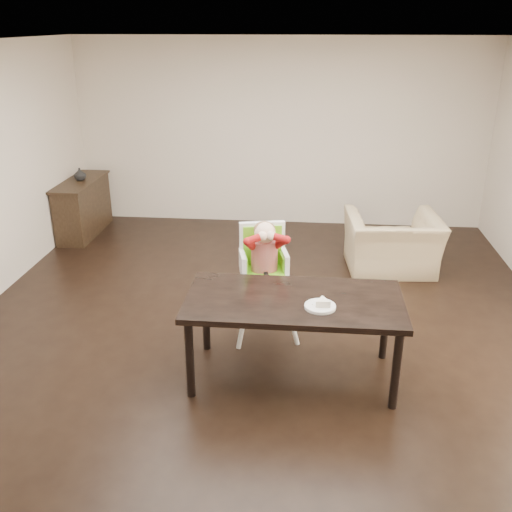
{
  "coord_description": "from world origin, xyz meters",
  "views": [
    {
      "loc": [
        0.45,
        -4.86,
        2.88
      ],
      "look_at": [
        -0.01,
        -0.07,
        0.89
      ],
      "focal_mm": 40.0,
      "sensor_mm": 36.0,
      "label": 1
    }
  ],
  "objects": [
    {
      "name": "dining_table",
      "position": [
        0.36,
        -0.63,
        0.67
      ],
      "size": [
        1.8,
        0.9,
        0.75
      ],
      "color": "black",
      "rests_on": "ground"
    },
    {
      "name": "plate",
      "position": [
        0.58,
        -0.77,
        0.78
      ],
      "size": [
        0.33,
        0.33,
        0.07
      ],
      "rotation": [
        0.0,
        0.0,
        -0.37
      ],
      "color": "white",
      "rests_on": "dining_table"
    },
    {
      "name": "high_chair",
      "position": [
        0.04,
        0.13,
        0.82
      ],
      "size": [
        0.58,
        0.58,
        1.16
      ],
      "rotation": [
        0.0,
        0.0,
        0.22
      ],
      "color": "white",
      "rests_on": "ground"
    },
    {
      "name": "room_walls",
      "position": [
        0.0,
        0.0,
        1.86
      ],
      "size": [
        6.02,
        7.02,
        2.71
      ],
      "color": "beige",
      "rests_on": "ground"
    },
    {
      "name": "vase",
      "position": [
        -2.78,
        2.73,
        0.87
      ],
      "size": [
        0.17,
        0.17,
        0.17
      ],
      "primitive_type": "imported",
      "rotation": [
        0.0,
        0.0,
        -0.01
      ],
      "color": "#99999E",
      "rests_on": "sideboard"
    },
    {
      "name": "armchair",
      "position": [
        1.48,
        1.77,
        0.48
      ],
      "size": [
        1.14,
        0.8,
        0.95
      ],
      "primitive_type": "imported",
      "rotation": [
        0.0,
        0.0,
        3.23
      ],
      "color": "tan",
      "rests_on": "ground"
    },
    {
      "name": "sideboard",
      "position": [
        -2.78,
        2.7,
        0.4
      ],
      "size": [
        0.44,
        1.26,
        0.79
      ],
      "color": "black",
      "rests_on": "ground"
    },
    {
      "name": "ground",
      "position": [
        0.0,
        0.0,
        0.0
      ],
      "size": [
        7.0,
        7.0,
        0.0
      ],
      "primitive_type": "plane",
      "color": "black",
      "rests_on": "ground"
    }
  ]
}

